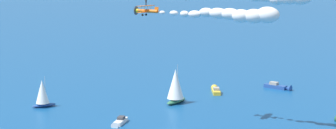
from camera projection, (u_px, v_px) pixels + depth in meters
name	position (u px, v px, depth m)	size (l,w,h in m)	color
motorboat_near_centre	(216.00, 90.00, 199.16)	(10.80, 4.20, 3.05)	gold
motorboat_far_stbd	(119.00, 122.00, 157.50)	(9.06, 5.68, 2.58)	white
sailboat_trailing	(42.00, 93.00, 176.97)	(5.70, 8.51, 10.58)	#23478C
sailboat_mid_cluster	(176.00, 86.00, 181.73)	(9.69, 9.49, 13.68)	#33704C
motorboat_outer_ring_a	(279.00, 87.00, 205.04)	(10.06, 9.52, 3.20)	#23478C
biplane_lead	(146.00, 10.00, 135.37)	(6.55, 6.76, 3.57)	orange
wingwalker_lead	(146.00, 2.00, 135.03)	(0.79, 0.63, 1.76)	black
smoke_trail_lead	(240.00, 15.00, 123.21)	(20.57, 26.83, 4.00)	silver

